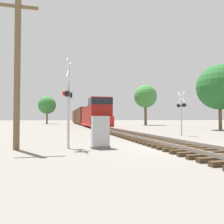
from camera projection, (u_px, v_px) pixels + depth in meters
name	position (u px, v px, depth m)	size (l,w,h in m)	color
ground_plane	(179.00, 148.00, 10.47)	(400.00, 400.00, 0.00)	slate
rail_track_bed	(179.00, 145.00, 10.48)	(2.60, 160.00, 0.31)	#42301E
freight_train	(84.00, 116.00, 51.88)	(3.02, 47.88, 4.44)	maroon
crossing_signal_near	(68.00, 97.00, 10.47)	(0.51, 1.01, 4.24)	#B7B7BC
crossing_signal_far	(182.00, 108.00, 18.22)	(0.39, 1.01, 3.70)	#B7B7BC
relay_cabinet	(100.00, 132.00, 10.48)	(0.90, 0.59, 1.55)	slate
utility_pole	(17.00, 68.00, 10.09)	(1.80, 0.28, 7.27)	brown
tree_far_right	(220.00, 87.00, 27.39)	(5.67, 5.67, 8.23)	brown
tree_mid_background	(145.00, 96.00, 49.28)	(5.17, 5.17, 9.09)	brown
tree_deep_background	(47.00, 105.00, 60.91)	(4.91, 4.91, 7.69)	brown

